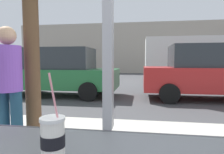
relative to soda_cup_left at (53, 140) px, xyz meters
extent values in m
plane|color=#424244|center=(0.13, 8.32, -1.05)|extent=(60.00, 60.00, 0.00)
cube|color=#404245|center=(0.13, 0.35, -0.10)|extent=(1.98, 0.02, 0.02)
cube|color=#A89E8E|center=(0.13, 21.56, 1.72)|extent=(28.00, 1.20, 5.56)
cylinder|color=white|center=(0.00, 0.00, -0.01)|extent=(0.08, 0.08, 0.16)
cylinder|color=black|center=(0.00, 0.00, 0.00)|extent=(0.09, 0.09, 0.04)
cylinder|color=black|center=(0.00, 0.00, 0.07)|extent=(0.07, 0.07, 0.01)
cylinder|color=white|center=(0.00, 0.00, 0.08)|extent=(0.09, 0.09, 0.01)
cylinder|color=pink|center=(0.01, -0.01, 0.14)|extent=(0.02, 0.04, 0.20)
cube|color=#236B38|center=(-2.84, 6.45, -0.38)|extent=(4.53, 1.75, 0.71)
cube|color=#282D33|center=(-2.72, 6.45, 0.37)|extent=(2.36, 1.54, 0.79)
cylinder|color=black|center=(-1.44, 7.32, -0.73)|extent=(0.64, 0.18, 0.64)
cylinder|color=black|center=(-1.44, 5.57, -0.73)|extent=(0.64, 0.18, 0.64)
cylinder|color=black|center=(-4.25, 7.32, -0.73)|extent=(0.64, 0.18, 0.64)
cylinder|color=black|center=(-4.25, 5.57, -0.73)|extent=(0.64, 0.18, 0.64)
cube|color=red|center=(2.47, 6.45, -0.33)|extent=(4.15, 1.79, 0.80)
cube|color=#282D33|center=(2.40, 6.45, 0.45)|extent=(2.16, 1.57, 0.77)
cylinder|color=black|center=(1.18, 7.34, -0.73)|extent=(0.64, 0.18, 0.64)
cylinder|color=black|center=(1.18, 5.55, -0.73)|extent=(0.64, 0.18, 0.64)
cube|color=silver|center=(3.32, 11.84, 0.54)|extent=(5.54, 2.20, 2.29)
cylinder|color=black|center=(2.26, 12.94, -0.60)|extent=(0.90, 0.24, 0.90)
cylinder|color=black|center=(2.26, 10.74, -0.60)|extent=(0.90, 0.24, 0.90)
cylinder|color=navy|center=(-1.40, 1.53, -0.51)|extent=(0.14, 0.14, 0.84)
cylinder|color=navy|center=(-1.22, 1.53, -0.51)|extent=(0.14, 0.14, 0.84)
cylinder|color=purple|center=(-1.31, 1.53, 0.19)|extent=(0.32, 0.32, 0.56)
sphere|color=tan|center=(-1.31, 1.53, 0.59)|extent=(0.22, 0.22, 0.22)
cylinder|color=brown|center=(-1.16, 1.82, 0.23)|extent=(0.20, 0.20, 2.33)
camera|label=1|loc=(0.30, -0.62, 0.28)|focal=31.14mm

